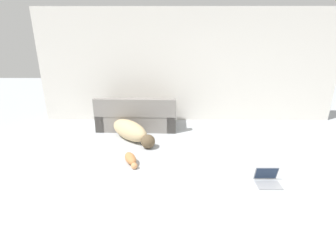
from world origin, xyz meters
TOP-DOWN VIEW (x-y plane):
  - ground_plane at (0.00, 0.00)m, footprint 20.00×20.00m
  - wall_back at (0.00, 3.73)m, footprint 7.35×0.06m
  - couch at (-1.24, 3.12)m, footprint 1.86×0.90m
  - dog at (-1.27, 2.35)m, footprint 1.20×1.24m
  - cat at (-1.14, 1.30)m, footprint 0.33×0.55m
  - laptop_open at (1.04, 0.70)m, footprint 0.36×0.31m

SIDE VIEW (x-z plane):
  - ground_plane at x=0.00m, z-range 0.00..0.00m
  - laptop_open at x=1.04m, z-range -0.04..0.20m
  - cat at x=-1.14m, z-range 0.00..0.17m
  - dog at x=-1.27m, z-range -0.01..0.41m
  - couch at x=-1.24m, z-range -0.14..0.65m
  - wall_back at x=0.00m, z-range 0.00..2.73m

